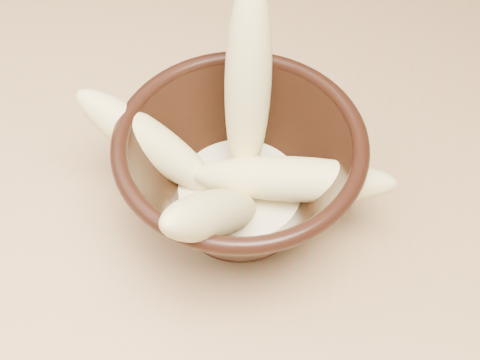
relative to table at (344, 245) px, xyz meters
name	(u,v)px	position (x,y,z in m)	size (l,w,h in m)	color
table	(344,245)	(0.00, 0.00, 0.00)	(1.20, 0.80, 0.75)	tan
bowl	(240,173)	(-0.09, -0.03, 0.14)	(0.19, 0.19, 0.10)	black
milk_puddle	(240,192)	(-0.09, -0.03, 0.11)	(0.11, 0.11, 0.01)	#F7ECC7
banana_upright	(248,83)	(-0.09, 0.00, 0.20)	(0.03, 0.03, 0.17)	#F5E591
banana_left	(148,141)	(-0.17, -0.03, 0.15)	(0.03, 0.03, 0.13)	#F5E591
banana_across	(293,179)	(-0.05, -0.04, 0.14)	(0.03, 0.03, 0.15)	#F5E591
banana_front	(213,215)	(-0.10, -0.09, 0.17)	(0.03, 0.03, 0.14)	#F5E591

